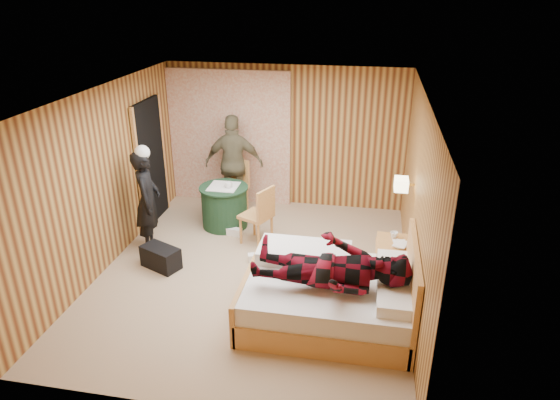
% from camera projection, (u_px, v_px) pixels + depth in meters
% --- Properties ---
extents(floor, '(4.20, 5.00, 0.01)m').
position_uv_depth(floor, '(254.00, 272.00, 7.03)').
color(floor, tan).
rests_on(floor, ground).
extents(ceiling, '(4.20, 5.00, 0.01)m').
position_uv_depth(ceiling, '(250.00, 95.00, 6.03)').
color(ceiling, white).
rests_on(ceiling, wall_back).
extents(wall_back, '(4.20, 0.02, 2.50)m').
position_uv_depth(wall_back, '(285.00, 137.00, 8.78)').
color(wall_back, tan).
rests_on(wall_back, floor).
extents(wall_left, '(0.02, 5.00, 2.50)m').
position_uv_depth(wall_left, '(104.00, 180.00, 6.88)').
color(wall_left, tan).
rests_on(wall_left, floor).
extents(wall_right, '(0.02, 5.00, 2.50)m').
position_uv_depth(wall_right, '(417.00, 202.00, 6.17)').
color(wall_right, tan).
rests_on(wall_right, floor).
extents(curtain, '(2.20, 0.08, 2.40)m').
position_uv_depth(curtain, '(230.00, 138.00, 8.90)').
color(curtain, beige).
rests_on(curtain, floor).
extents(doorway, '(0.06, 0.90, 2.05)m').
position_uv_depth(doorway, '(151.00, 162.00, 8.22)').
color(doorway, black).
rests_on(doorway, floor).
extents(wall_lamp, '(0.26, 0.24, 0.16)m').
position_uv_depth(wall_lamp, '(401.00, 184.00, 6.59)').
color(wall_lamp, gold).
rests_on(wall_lamp, wall_right).
extents(bed, '(1.98, 1.54, 1.06)m').
position_uv_depth(bed, '(329.00, 295.00, 5.98)').
color(bed, '#EAA25F').
rests_on(bed, floor).
extents(nightstand, '(0.46, 0.62, 0.60)m').
position_uv_depth(nightstand, '(392.00, 262.00, 6.68)').
color(nightstand, '#EAA25F').
rests_on(nightstand, floor).
extents(round_table, '(0.80, 0.80, 0.71)m').
position_uv_depth(round_table, '(224.00, 206.00, 8.24)').
color(round_table, '#20462C').
rests_on(round_table, floor).
extents(chair_far, '(0.54, 0.54, 0.93)m').
position_uv_depth(chair_far, '(236.00, 182.00, 8.73)').
color(chair_far, '#EAA25F').
rests_on(chair_far, floor).
extents(chair_near, '(0.56, 0.56, 0.94)m').
position_uv_depth(chair_near, '(260.00, 212.00, 7.58)').
color(chair_near, '#EAA25F').
rests_on(chair_near, floor).
extents(duffel_bag, '(0.63, 0.50, 0.31)m').
position_uv_depth(duffel_bag, '(161.00, 257.00, 7.09)').
color(duffel_bag, black).
rests_on(duffel_bag, floor).
extents(sneaker_left, '(0.29, 0.16, 0.12)m').
position_uv_depth(sneaker_left, '(233.00, 232.00, 8.03)').
color(sneaker_left, white).
rests_on(sneaker_left, floor).
extents(sneaker_right, '(0.30, 0.20, 0.12)m').
position_uv_depth(sneaker_right, '(257.00, 258.00, 7.28)').
color(sneaker_right, white).
rests_on(sneaker_right, floor).
extents(woman_standing, '(0.51, 0.65, 1.56)m').
position_uv_depth(woman_standing, '(148.00, 201.00, 7.37)').
color(woman_standing, black).
rests_on(woman_standing, floor).
extents(man_at_table, '(1.05, 0.52, 1.72)m').
position_uv_depth(man_at_table, '(234.00, 164.00, 8.64)').
color(man_at_table, '#696146').
rests_on(man_at_table, floor).
extents(man_on_bed, '(0.86, 0.67, 1.77)m').
position_uv_depth(man_on_bed, '(332.00, 257.00, 5.51)').
color(man_on_bed, maroon).
rests_on(man_on_bed, bed).
extents(book_lower, '(0.21, 0.25, 0.02)m').
position_uv_depth(book_lower, '(394.00, 244.00, 6.51)').
color(book_lower, white).
rests_on(book_lower, nightstand).
extents(book_upper, '(0.23, 0.26, 0.02)m').
position_uv_depth(book_upper, '(394.00, 243.00, 6.50)').
color(book_upper, white).
rests_on(book_upper, nightstand).
extents(cup_nightstand, '(0.13, 0.13, 0.09)m').
position_uv_depth(cup_nightstand, '(394.00, 235.00, 6.66)').
color(cup_nightstand, white).
rests_on(cup_nightstand, nightstand).
extents(cup_table, '(0.16, 0.16, 0.10)m').
position_uv_depth(cup_table, '(228.00, 185.00, 8.01)').
color(cup_table, white).
rests_on(cup_table, round_table).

